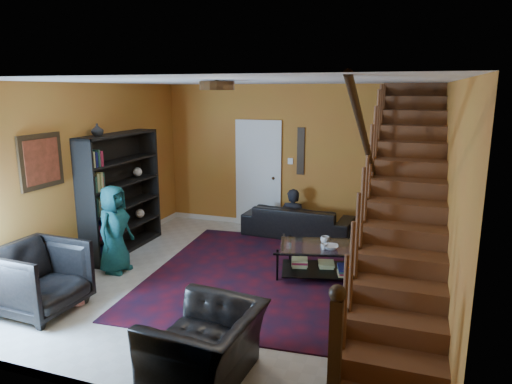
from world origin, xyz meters
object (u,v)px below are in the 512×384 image
armchair_right (205,346)px  coffee_table (325,259)px  bookshelf (122,195)px  sofa (298,221)px  armchair_left (40,278)px

armchair_right → coffee_table: armchair_right is taller
bookshelf → armchair_right: bearing=-44.6°
sofa → armchair_right: size_ratio=1.90×
armchair_right → armchair_left: bearing=-99.0°
armchair_left → armchair_right: armchair_left is taller
armchair_right → coffee_table: 2.81m
coffee_table → armchair_left: bearing=-145.3°
sofa → coffee_table: size_ratio=1.39×
bookshelf → armchair_left: bookshelf is taller
armchair_right → coffee_table: size_ratio=0.73×
sofa → armchair_left: (-2.28, -3.94, 0.14)m
sofa → armchair_right: armchair_right is taller
sofa → armchair_right: 4.52m
bookshelf → sofa: 3.21m
armchair_left → coffee_table: 3.81m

